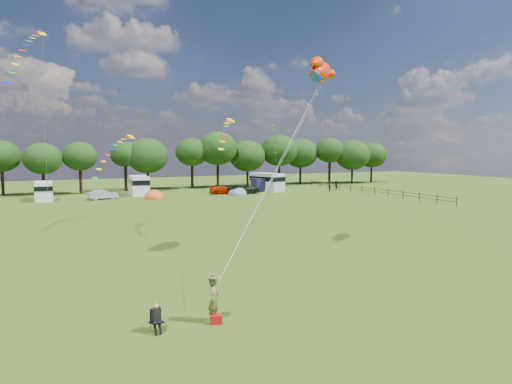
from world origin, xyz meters
name	(u,v)px	position (x,y,z in m)	size (l,w,h in m)	color
ground_plane	(319,279)	(0.00, 0.00, 0.00)	(180.00, 180.00, 0.00)	#1B320C
tree_line	(169,153)	(5.30, 54.99, 6.35)	(102.98, 10.98, 10.27)	black
fence	(368,190)	(32.00, 34.50, 0.70)	(0.12, 33.12, 1.20)	#472D19
car_b	(103,195)	(-6.78, 44.46, 0.68)	(1.45, 3.88, 1.37)	#A0A2A7
car_c	(223,190)	(11.26, 44.24, 0.65)	(1.82, 4.32, 1.30)	#B51F00
car_d	(244,189)	(14.38, 43.19, 0.74)	(2.45, 5.42, 1.48)	black
campervan_b	(44,190)	(-14.21, 46.50, 1.39)	(2.32, 5.30, 2.58)	silver
campervan_c	(139,185)	(-1.08, 48.48, 1.59)	(2.83, 6.13, 2.95)	white
campervan_d	(267,181)	(19.78, 45.79, 1.63)	(4.26, 6.68, 3.03)	silver
tent_orange	(155,198)	(0.04, 42.40, 0.02)	(3.08, 3.38, 2.41)	#ED491A
tent_greyblue	(237,195)	(12.85, 42.25, 0.02)	(3.02, 3.31, 2.25)	slate
awning_navy	(263,185)	(19.08, 45.89, 1.09)	(3.47, 2.82, 2.17)	#1D1B39
kite_flyer	(214,299)	(-7.01, -2.98, 0.91)	(0.67, 0.44, 1.82)	brown
camp_chair	(156,315)	(-9.35, -2.99, 0.67)	(0.58, 0.59, 1.12)	#99999E
kite_bag	(216,319)	(-7.01, -3.21, 0.17)	(0.49, 0.32, 0.35)	#A7120F
fish_kite	(319,71)	(3.24, 5.19, 12.01)	(3.47, 3.34, 2.04)	#F22705
streamer_kite_a	(29,47)	(-14.37, 26.23, 16.25)	(3.43, 5.54, 5.79)	#F5C700
streamer_kite_b	(117,148)	(-7.58, 20.99, 7.05)	(4.32, 4.69, 3.81)	#F0D500
streamer_kite_c	(227,128)	(0.48, 14.73, 8.77)	(3.25, 4.92, 2.83)	#FFCA00
walker_a	(336,185)	(31.26, 42.13, 0.80)	(0.78, 0.48, 1.60)	black
walker_b	(329,187)	(28.89, 40.65, 0.77)	(1.00, 0.46, 1.54)	black
streamer_kite_d	(274,135)	(10.54, 25.49, 8.60)	(2.48, 5.02, 4.25)	#CAD50D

